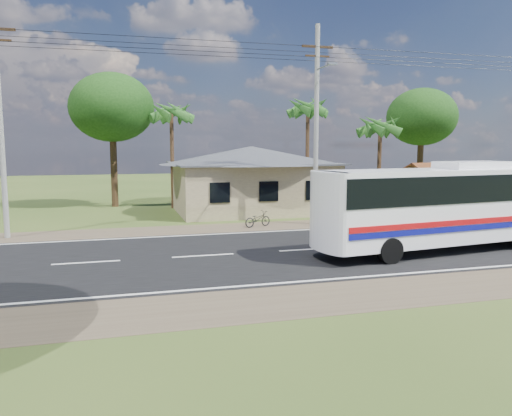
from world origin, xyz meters
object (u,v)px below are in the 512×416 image
Objects in this scene: waiting_shed at (446,172)px; person at (413,209)px; motorcycle at (258,219)px; coach_bus at (452,200)px.

person is (-4.13, -2.71, -2.00)m from waiting_shed.
motorcycle is at bearing -6.49° from person.
waiting_shed reaches higher than person.
waiting_shed reaches higher than motorcycle.
motorcycle is (-6.38, 8.00, -1.73)m from coach_bus.
coach_bus reaches higher than motorcycle.
coach_bus is at bearing 66.08° from person.
waiting_shed is at bearing -101.91° from motorcycle.
person reaches higher than motorcycle.
waiting_shed is 12.29m from coach_bus.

